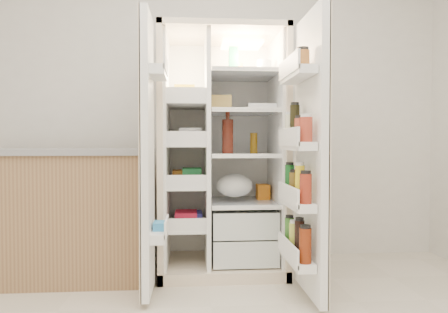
{
  "coord_description": "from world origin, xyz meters",
  "views": [
    {
      "loc": [
        -0.12,
        -1.59,
        0.97
      ],
      "look_at": [
        0.1,
        1.25,
        0.88
      ],
      "focal_mm": 34.0,
      "sensor_mm": 36.0,
      "label": 1
    }
  ],
  "objects": [
    {
      "name": "refrigerator",
      "position": [
        0.13,
        1.65,
        0.74
      ],
      "size": [
        0.92,
        0.7,
        1.8
      ],
      "color": "beige",
      "rests_on": "floor"
    },
    {
      "name": "fridge_door",
      "position": [
        0.6,
        0.96,
        0.87
      ],
      "size": [
        0.17,
        0.58,
        1.72
      ],
      "color": "white",
      "rests_on": "floor"
    },
    {
      "name": "freezer_door",
      "position": [
        -0.38,
        1.05,
        0.89
      ],
      "size": [
        0.15,
        0.4,
        1.72
      ],
      "color": "white",
      "rests_on": "floor"
    },
    {
      "name": "wall_back",
      "position": [
        0.0,
        2.0,
        1.35
      ],
      "size": [
        4.0,
        0.02,
        2.7
      ],
      "primitive_type": "cube",
      "color": "silver",
      "rests_on": "floor"
    },
    {
      "name": "kitchen_counter",
      "position": [
        -1.04,
        1.53,
        0.47
      ],
      "size": [
        1.28,
        0.68,
        0.93
      ],
      "color": "#96744B",
      "rests_on": "floor"
    }
  ]
}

